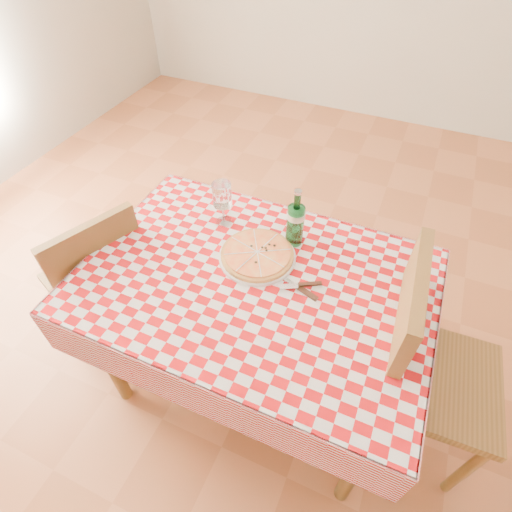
{
  "coord_description": "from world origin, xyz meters",
  "views": [
    {
      "loc": [
        0.39,
        -0.88,
        1.89
      ],
      "look_at": [
        -0.02,
        0.06,
        0.82
      ],
      "focal_mm": 28.0,
      "sensor_mm": 36.0,
      "label": 1
    }
  ],
  "objects": [
    {
      "name": "wine_glass",
      "position": [
        -0.25,
        0.24,
        0.86
      ],
      "size": [
        0.09,
        0.09,
        0.2
      ],
      "primitive_type": null,
      "rotation": [
        0.0,
        0.0,
        -0.21
      ],
      "color": "white",
      "rests_on": "tablecloth"
    },
    {
      "name": "dining_table",
      "position": [
        0.0,
        0.0,
        0.66
      ],
      "size": [
        1.2,
        0.8,
        0.75
      ],
      "color": "brown",
      "rests_on": "ground"
    },
    {
      "name": "cutlery",
      "position": [
        0.16,
        0.03,
        0.77
      ],
      "size": [
        0.24,
        0.21,
        0.02
      ],
      "primitive_type": null,
      "rotation": [
        0.0,
        0.0,
        0.15
      ],
      "color": "silver",
      "rests_on": "tablecloth"
    },
    {
      "name": "tablecloth",
      "position": [
        0.0,
        0.0,
        0.75
      ],
      "size": [
        1.3,
        0.9,
        0.01
      ],
      "primitive_type": "cube",
      "color": "#A1090D",
      "rests_on": "dining_table"
    },
    {
      "name": "water_bottle",
      "position": [
        0.06,
        0.25,
        0.89
      ],
      "size": [
        0.08,
        0.08,
        0.26
      ],
      "primitive_type": null,
      "rotation": [
        0.0,
        0.0,
        0.07
      ],
      "color": "#19652C",
      "rests_on": "tablecloth"
    },
    {
      "name": "chair_near",
      "position": [
        0.64,
        0.04,
        0.57
      ],
      "size": [
        0.47,
        0.47,
        0.99
      ],
      "rotation": [
        0.0,
        0.0,
        0.04
      ],
      "color": "brown",
      "rests_on": "ground"
    },
    {
      "name": "pizza_plate",
      "position": [
        -0.04,
        0.11,
        0.78
      ],
      "size": [
        0.37,
        0.37,
        0.04
      ],
      "primitive_type": null,
      "rotation": [
        0.0,
        0.0,
        -0.26
      ],
      "color": "#BE863F",
      "rests_on": "tablecloth"
    },
    {
      "name": "chair_far",
      "position": [
        -0.74,
        -0.07,
        0.5
      ],
      "size": [
        0.52,
        0.52,
        0.88
      ],
      "rotation": [
        0.0,
        0.0,
        2.75
      ],
      "color": "brown",
      "rests_on": "ground"
    }
  ]
}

